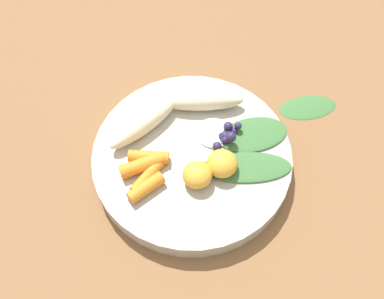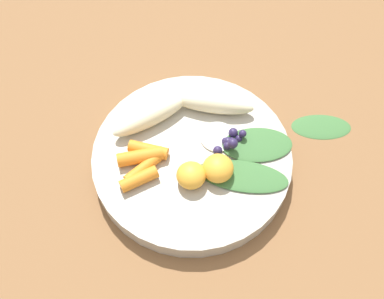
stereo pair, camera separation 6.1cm
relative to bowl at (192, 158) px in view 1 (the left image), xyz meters
name	(u,v)px [view 1 (the left image)]	position (x,y,z in m)	size (l,w,h in m)	color
ground_plane	(192,164)	(0.00, 0.00, -0.02)	(2.40, 2.40, 0.00)	brown
bowl	(192,158)	(0.00, 0.00, 0.00)	(0.29, 0.29, 0.03)	#B2AD9E
banana_peeled_left	(144,123)	(0.02, 0.08, 0.03)	(0.12, 0.03, 0.03)	beige
banana_peeled_right	(203,101)	(0.08, 0.01, 0.03)	(0.12, 0.03, 0.03)	beige
orange_segment_near	(222,164)	(-0.01, -0.05, 0.03)	(0.04, 0.04, 0.03)	#F4A833
orange_segment_far	(197,175)	(-0.04, -0.02, 0.03)	(0.04, 0.04, 0.03)	#F4A833
carrot_front	(149,157)	(-0.03, 0.05, 0.02)	(0.02, 0.02, 0.06)	orange
carrot_mid_left	(142,165)	(-0.04, 0.06, 0.03)	(0.02, 0.02, 0.06)	orange
carrot_mid_right	(147,177)	(-0.06, 0.05, 0.02)	(0.02, 0.02, 0.06)	orange
carrot_rear	(146,188)	(-0.07, 0.04, 0.02)	(0.02, 0.02, 0.05)	orange
blueberry_pile	(227,136)	(0.04, -0.04, 0.02)	(0.05, 0.03, 0.03)	#2D234C
coconut_shred_patch	(214,133)	(0.04, -0.02, 0.02)	(0.05, 0.05, 0.00)	white
kale_leaf_left	(247,165)	(0.00, -0.08, 0.02)	(0.13, 0.05, 0.01)	#3D7038
kale_leaf_right	(253,134)	(0.06, -0.08, 0.02)	(0.10, 0.06, 0.01)	#3D7038
kale_leaf_stray	(308,107)	(0.15, -0.15, -0.01)	(0.09, 0.05, 0.01)	#3D7038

